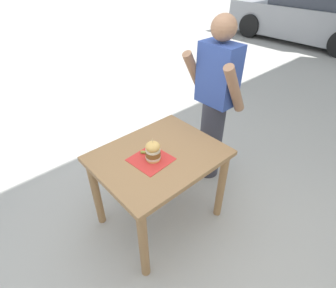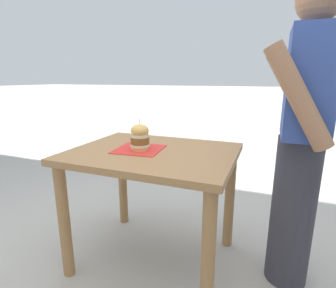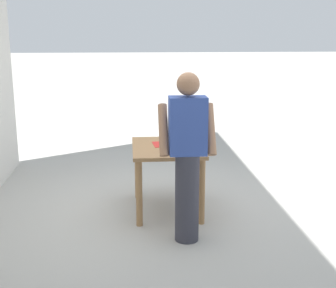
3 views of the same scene
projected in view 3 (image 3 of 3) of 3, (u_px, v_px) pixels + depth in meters
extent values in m
plane|color=#ADAAA3|center=(167.00, 209.00, 5.55)|extent=(80.00, 80.00, 0.00)
cube|color=#9E7247|center=(167.00, 148.00, 5.37)|extent=(0.80, 1.01, 0.04)
cylinder|color=#9E7247|center=(191.00, 168.00, 5.92)|extent=(0.07, 0.07, 0.73)
cylinder|color=#9E7247|center=(138.00, 170.00, 5.86)|extent=(0.07, 0.07, 0.73)
cylinder|color=#9E7247|center=(202.00, 192.00, 5.06)|extent=(0.07, 0.07, 0.73)
cylinder|color=#9E7247|center=(139.00, 194.00, 5.01)|extent=(0.07, 0.07, 0.73)
cube|color=red|center=(166.00, 144.00, 5.45)|extent=(0.31, 0.31, 0.00)
cylinder|color=#E5B25B|center=(165.00, 143.00, 5.44)|extent=(0.11, 0.11, 0.02)
cylinder|color=beige|center=(165.00, 142.00, 5.43)|extent=(0.12, 0.12, 0.02)
cylinder|color=brown|center=(165.00, 139.00, 5.42)|extent=(0.12, 0.12, 0.04)
cylinder|color=beige|center=(165.00, 137.00, 5.42)|extent=(0.11, 0.11, 0.02)
ellipsoid|color=#E5B25B|center=(165.00, 134.00, 5.41)|extent=(0.11, 0.11, 0.08)
cylinder|color=#D1B77F|center=(165.00, 130.00, 5.40)|extent=(0.00, 0.00, 0.05)
cylinder|color=#8EA83D|center=(173.00, 143.00, 5.44)|extent=(0.07, 0.07, 0.02)
cylinder|color=#33333D|center=(187.00, 198.00, 4.65)|extent=(0.24, 0.24, 0.90)
cube|color=#334C9E|center=(188.00, 126.00, 4.47)|extent=(0.36, 0.22, 0.56)
sphere|color=#9E7051|center=(188.00, 84.00, 4.38)|extent=(0.22, 0.22, 0.22)
cylinder|color=#9E7051|center=(210.00, 129.00, 4.56)|extent=(0.09, 0.34, 0.50)
cylinder|color=#9E7051|center=(163.00, 130.00, 4.52)|extent=(0.09, 0.34, 0.50)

